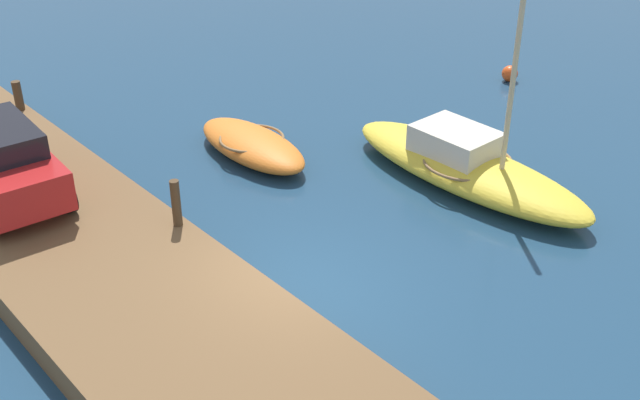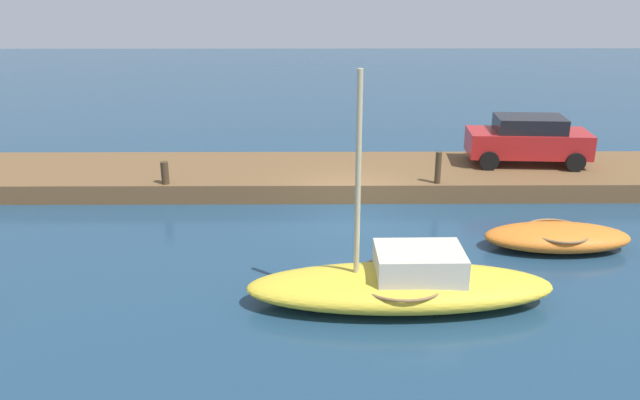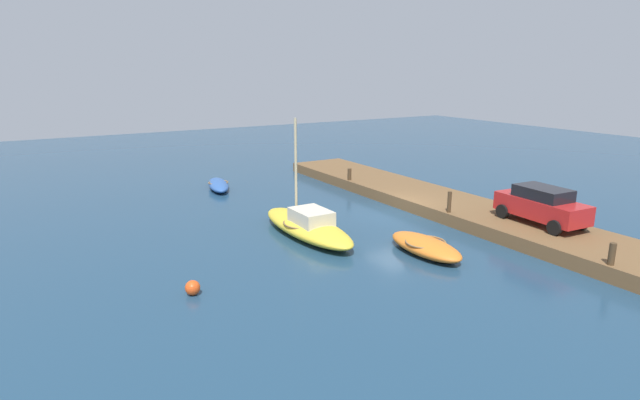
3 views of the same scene
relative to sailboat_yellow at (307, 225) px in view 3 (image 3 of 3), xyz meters
name	(u,v)px [view 3 (image 3 of 3)]	position (x,y,z in m)	size (l,w,h in m)	color
ground_plane	(396,214)	(0.76, -5.68, -0.49)	(84.00, 84.00, 0.00)	navy
dock_platform	(436,202)	(0.76, -8.41, -0.19)	(25.57, 3.95, 0.61)	brown
sailboat_yellow	(307,225)	(0.00, 0.00, 0.00)	(6.76, 2.16, 5.17)	gold
rowboat_blue	(218,185)	(10.76, 0.28, -0.20)	(3.91, 1.99, 0.57)	#2D569E
rowboat_orange	(425,246)	(-4.46, -2.96, -0.15)	(3.83, 1.69, 0.66)	orange
mooring_post_west	(612,254)	(-9.83, -6.68, 0.52)	(0.23, 0.23, 0.80)	#47331E
mooring_post_mid_west	(449,202)	(-1.94, -6.68, 0.62)	(0.19, 0.19, 1.01)	#47331E
mooring_post_mid_east	(349,174)	(6.59, -6.68, 0.47)	(0.24, 0.24, 0.71)	#47331E
parked_car	(542,205)	(-5.37, -8.80, 0.98)	(4.14, 2.06, 1.66)	#B21E1E
marker_buoy	(193,288)	(-3.47, 6.30, -0.24)	(0.50, 0.50, 0.50)	#E54C19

